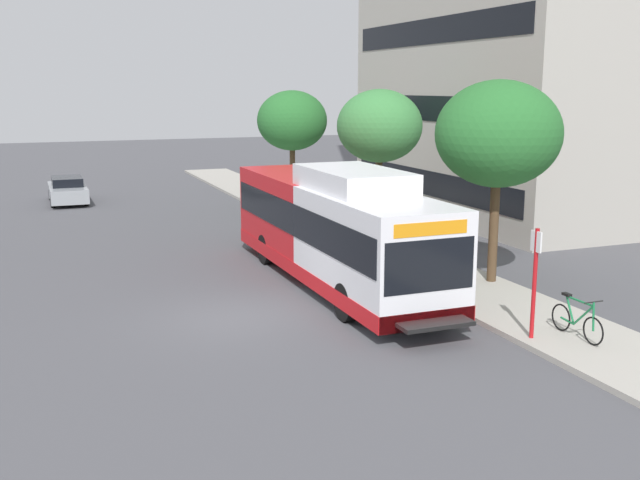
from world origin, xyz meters
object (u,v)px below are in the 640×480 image
object	(u,v)px
street_tree_near_stop	(498,134)
street_tree_far_block	(292,121)
bicycle_parked	(577,320)
parked_car_far_lane	(68,190)
street_tree_mid_block	(380,126)
bus_stop_sign_pole	(535,275)
transit_bus	(334,229)

from	to	relation	value
street_tree_near_stop	street_tree_far_block	bearing A→B (deg)	90.66
bicycle_parked	parked_car_far_lane	size ratio (longest dim) A/B	0.39
street_tree_near_stop	street_tree_far_block	distance (m)	17.41
street_tree_far_block	parked_car_far_lane	xyz separation A→B (m)	(-10.74, 4.50, -3.55)
street_tree_mid_block	street_tree_far_block	distance (m)	9.30
street_tree_mid_block	street_tree_far_block	world-z (taller)	street_tree_mid_block
bus_stop_sign_pole	street_tree_mid_block	world-z (taller)	street_tree_mid_block
street_tree_near_stop	parked_car_far_lane	world-z (taller)	street_tree_near_stop
street_tree_near_stop	street_tree_mid_block	bearing A→B (deg)	88.99
transit_bus	parked_car_far_lane	xyz separation A→B (m)	(-6.59, 19.99, -1.04)
street_tree_mid_block	parked_car_far_lane	xyz separation A→B (m)	(-11.08, 13.80, -3.71)
transit_bus	street_tree_near_stop	size ratio (longest dim) A/B	2.05
street_tree_far_block	parked_car_far_lane	size ratio (longest dim) A/B	1.24
bus_stop_sign_pole	street_tree_near_stop	size ratio (longest dim) A/B	0.44
bus_stop_sign_pole	street_tree_near_stop	distance (m)	5.96
bus_stop_sign_pole	street_tree_mid_block	bearing A→B (deg)	79.96
parked_car_far_lane	bus_stop_sign_pole	bearing A→B (deg)	-71.73
bus_stop_sign_pole	parked_car_far_lane	world-z (taller)	bus_stop_sign_pole
bus_stop_sign_pole	street_tree_near_stop	xyz separation A→B (m)	(2.14, 4.75, 2.88)
bicycle_parked	street_tree_mid_block	bearing A→B (deg)	84.39
bicycle_parked	street_tree_near_stop	world-z (taller)	street_tree_near_stop
transit_bus	bus_stop_sign_pole	bearing A→B (deg)	-71.63
street_tree_mid_block	bicycle_parked	bearing A→B (deg)	-95.61
street_tree_far_block	bus_stop_sign_pole	bearing A→B (deg)	-94.99
street_tree_near_stop	street_tree_far_block	xyz separation A→B (m)	(-0.20, 17.41, -0.33)
transit_bus	street_tree_far_block	world-z (taller)	street_tree_far_block
transit_bus	bus_stop_sign_pole	distance (m)	7.03
transit_bus	street_tree_near_stop	world-z (taller)	street_tree_near_stop
bicycle_parked	street_tree_far_block	bearing A→B (deg)	87.57
transit_bus	parked_car_far_lane	size ratio (longest dim) A/B	2.72
transit_bus	bus_stop_sign_pole	size ratio (longest dim) A/B	4.71
bus_stop_sign_pole	parked_car_far_lane	size ratio (longest dim) A/B	0.58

